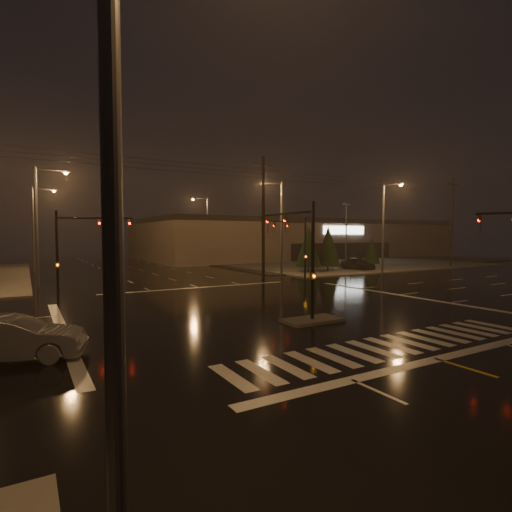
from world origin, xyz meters
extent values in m
plane|color=black|center=(0.00, 0.00, 0.00)|extent=(140.00, 140.00, 0.00)
cube|color=#4D4A45|center=(30.00, 30.00, 0.06)|extent=(36.00, 36.00, 0.12)
cube|color=#4D4A45|center=(0.00, -4.00, 0.07)|extent=(3.00, 1.60, 0.15)
cube|color=beige|center=(0.00, -9.00, 0.01)|extent=(15.00, 2.60, 0.01)
cube|color=beige|center=(0.00, -11.00, 0.01)|extent=(16.00, 0.50, 0.01)
cube|color=beige|center=(0.00, 11.00, 0.01)|extent=(16.00, 0.50, 0.01)
cube|color=black|center=(35.00, 28.00, 0.04)|extent=(50.00, 24.00, 0.08)
cube|color=brown|center=(35.00, 46.00, 3.50)|extent=(60.00, 28.00, 7.00)
cube|color=black|center=(35.00, 46.00, 6.80)|extent=(60.20, 28.20, 0.80)
cube|color=white|center=(35.00, 31.90, 5.20)|extent=(9.00, 0.20, 1.40)
cube|color=black|center=(35.00, 31.95, 1.60)|extent=(22.00, 0.15, 2.80)
cylinder|color=black|center=(0.00, -4.00, 3.00)|extent=(0.18, 0.18, 6.00)
cylinder|color=black|center=(0.00, -1.75, 5.50)|extent=(0.12, 4.50, 0.12)
imported|color=#594707|center=(0.00, 0.27, 5.45)|extent=(0.16, 0.20, 1.00)
cube|color=#594707|center=(0.00, -4.00, 2.30)|extent=(0.25, 0.18, 0.35)
cylinder|color=black|center=(10.50, 10.50, 3.00)|extent=(0.18, 0.18, 6.00)
cylinder|color=black|center=(8.15, 9.64, 5.50)|extent=(4.74, 1.82, 0.12)
imported|color=#594707|center=(6.04, 8.88, 5.45)|extent=(0.24, 0.22, 1.00)
cube|color=#594707|center=(10.50, 10.50, 2.30)|extent=(0.25, 0.18, 0.35)
cylinder|color=black|center=(-10.50, 10.50, 3.00)|extent=(0.18, 0.18, 6.00)
cylinder|color=black|center=(-8.15, 9.64, 5.50)|extent=(4.74, 1.82, 0.12)
imported|color=#594707|center=(-6.04, 8.88, 5.45)|extent=(0.24, 0.22, 1.00)
cube|color=#594707|center=(-10.50, 10.50, 2.30)|extent=(0.25, 0.18, 0.35)
imported|color=#594707|center=(9.20, -6.93, 5.45)|extent=(0.22, 0.24, 1.00)
cylinder|color=#38383A|center=(-11.50, -15.00, 5.00)|extent=(0.24, 0.24, 10.00)
cylinder|color=#38383A|center=(-11.50, 18.00, 5.00)|extent=(0.24, 0.24, 10.00)
cylinder|color=#38383A|center=(-10.30, 18.00, 9.80)|extent=(2.40, 0.14, 0.14)
cube|color=#38383A|center=(-9.20, 18.00, 9.75)|extent=(0.70, 0.30, 0.18)
sphere|color=orange|center=(-9.20, 18.00, 9.62)|extent=(0.32, 0.32, 0.32)
cylinder|color=#38383A|center=(-11.50, 34.00, 5.00)|extent=(0.24, 0.24, 10.00)
cylinder|color=#38383A|center=(-10.30, 34.00, 9.80)|extent=(2.40, 0.14, 0.14)
cube|color=#38383A|center=(-9.20, 34.00, 9.75)|extent=(0.70, 0.30, 0.18)
sphere|color=orange|center=(-9.20, 34.00, 9.62)|extent=(0.32, 0.32, 0.32)
cylinder|color=#38383A|center=(11.50, 16.00, 5.00)|extent=(0.24, 0.24, 10.00)
cylinder|color=#38383A|center=(10.30, 16.00, 9.80)|extent=(2.40, 0.14, 0.14)
cube|color=#38383A|center=(9.20, 16.00, 9.75)|extent=(0.70, 0.30, 0.18)
sphere|color=orange|center=(9.20, 16.00, 9.62)|extent=(0.32, 0.32, 0.32)
cylinder|color=#38383A|center=(11.50, 36.00, 5.00)|extent=(0.24, 0.24, 10.00)
cylinder|color=#38383A|center=(10.30, 36.00, 9.80)|extent=(2.40, 0.14, 0.14)
cube|color=#38383A|center=(9.20, 36.00, 9.75)|extent=(0.70, 0.30, 0.18)
sphere|color=orange|center=(9.20, 36.00, 9.62)|extent=(0.32, 0.32, 0.32)
cylinder|color=#38383A|center=(22.00, 11.50, 5.00)|extent=(0.24, 0.24, 10.00)
cylinder|color=#38383A|center=(22.00, 10.30, 9.80)|extent=(0.14, 2.40, 0.14)
cube|color=#38383A|center=(22.00, 9.20, 9.75)|extent=(0.30, 0.70, 0.18)
sphere|color=orange|center=(22.00, 9.20, 9.62)|extent=(0.32, 0.32, 0.32)
cylinder|color=black|center=(8.00, 14.00, 6.00)|extent=(0.32, 0.32, 12.00)
cube|color=black|center=(8.00, 14.00, 11.20)|extent=(2.20, 0.12, 0.12)
cylinder|color=black|center=(38.00, 14.00, 6.00)|extent=(0.32, 0.32, 12.00)
cube|color=black|center=(38.00, 14.00, 11.20)|extent=(2.20, 0.12, 0.12)
cylinder|color=black|center=(15.88, 16.96, 0.35)|extent=(0.18, 0.18, 0.70)
cone|color=black|center=(15.88, 16.96, 3.07)|extent=(3.03, 3.03, 4.74)
cylinder|color=black|center=(18.76, 16.94, 0.35)|extent=(0.18, 0.18, 0.70)
cone|color=black|center=(18.76, 16.94, 3.05)|extent=(3.01, 3.01, 4.70)
cylinder|color=black|center=(26.22, 17.14, 0.35)|extent=(0.18, 0.18, 0.70)
cone|color=black|center=(26.22, 17.14, 2.34)|extent=(2.10, 2.10, 3.28)
imported|color=black|center=(23.37, 16.74, 0.79)|extent=(2.12, 4.71, 1.57)
imported|color=#5C5E64|center=(-12.86, -3.85, 0.78)|extent=(4.99, 2.85, 1.55)
camera|label=1|loc=(-12.36, -19.70, 4.33)|focal=28.00mm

